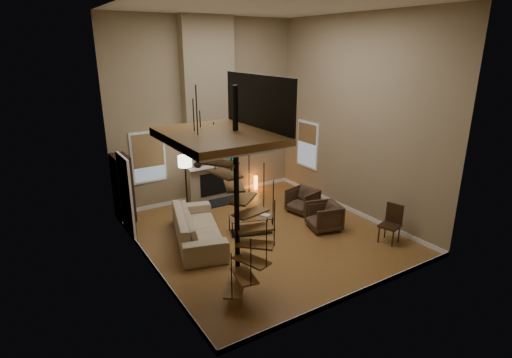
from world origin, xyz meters
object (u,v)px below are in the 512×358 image
coffee_table (250,222)px  floor_lamp (185,166)px  hutch (123,188)px  side_chair (392,222)px  accent_lamp (256,182)px  armchair_near (304,200)px  sofa (197,227)px  armchair_far (327,216)px

coffee_table → floor_lamp: (-0.86, 2.16, 1.13)m
hutch → coffee_table: 3.67m
floor_lamp → side_chair: size_ratio=1.76×
side_chair → accent_lamp: bearing=99.5°
armchair_near → accent_lamp: bearing=171.6°
armchair_near → coffee_table: armchair_near is taller
accent_lamp → hutch: bearing=-177.6°
sofa → accent_lamp: size_ratio=5.78×
sofa → accent_lamp: (3.25, 2.48, -0.15)m
floor_lamp → hutch: bearing=166.7°
sofa → armchair_near: (3.45, 0.11, -0.04)m
hutch → side_chair: hutch is taller
armchair_near → armchair_far: 1.27m
armchair_far → side_chair: side_chair is taller
hutch → accent_lamp: (4.41, 0.19, -0.70)m
armchair_near → side_chair: 2.73m
armchair_near → accent_lamp: armchair_near is taller
sofa → floor_lamp: size_ratio=1.55×
hutch → armchair_far: bearing=-38.0°
armchair_far → floor_lamp: 4.19m
sofa → armchair_far: bearing=-93.7°
sofa → coffee_table: bearing=-85.4°
armchair_far → coffee_table: armchair_far is taller
floor_lamp → armchair_far: bearing=-48.2°
hutch → floor_lamp: size_ratio=1.07×
hutch → sofa: hutch is taller
sofa → coffee_table: (1.38, -0.27, -0.11)m
hutch → coffee_table: bearing=-45.2°
sofa → armchair_far: size_ratio=3.28×
armchair_far → floor_lamp: bearing=-123.1°
coffee_table → side_chair: 3.54m
hutch → side_chair: size_ratio=1.89×
armchair_far → floor_lamp: size_ratio=0.47×
sofa → floor_lamp: (0.52, 1.89, 1.02)m
armchair_far → floor_lamp: floor_lamp is taller
armchair_far → armchair_near: bearing=-175.5°
floor_lamp → accent_lamp: bearing=12.1°
armchair_far → coffee_table: (-1.84, 0.87, -0.07)m
armchair_near → floor_lamp: (-2.94, 1.77, 1.06)m
hutch → side_chair: 7.15m
armchair_near → sofa: bearing=-101.4°
floor_lamp → coffee_table: bearing=-68.3°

